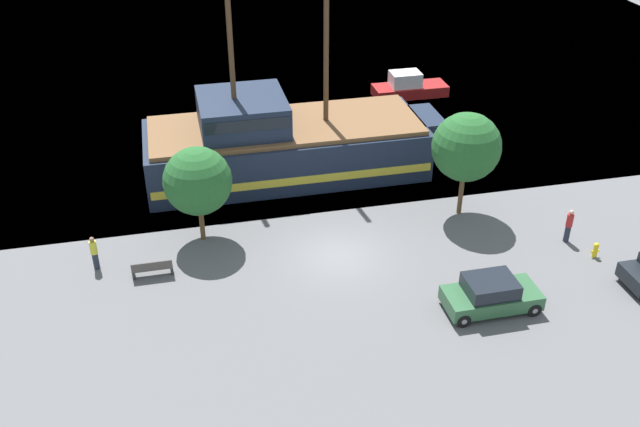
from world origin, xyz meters
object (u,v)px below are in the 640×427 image
at_px(pirate_ship, 283,144).
at_px(fire_hydrant, 596,249).
at_px(bench_promenade_east, 152,268).
at_px(pedestrian_walking_near, 94,253).
at_px(moored_boat_dockside, 409,87).
at_px(pedestrian_walking_far, 569,226).
at_px(parked_car_curb_front, 491,295).

bearing_deg(pirate_ship, fire_hydrant, -42.38).
relative_size(bench_promenade_east, pedestrian_walking_near, 1.07).
distance_m(pirate_ship, moored_boat_dockside, 14.34).
bearing_deg(fire_hydrant, pedestrian_walking_far, 112.43).
distance_m(parked_car_curb_front, pedestrian_walking_near, 17.65).
xyz_separation_m(fire_hydrant, bench_promenade_east, (-20.27, 3.00, 0.03)).
height_order(moored_boat_dockside, pedestrian_walking_far, pedestrian_walking_far).
relative_size(parked_car_curb_front, pedestrian_walking_far, 2.29).
bearing_deg(pedestrian_walking_far, fire_hydrant, -67.57).
relative_size(moored_boat_dockside, parked_car_curb_front, 1.30).
bearing_deg(pedestrian_walking_far, parked_car_curb_front, -145.52).
relative_size(parked_car_curb_front, fire_hydrant, 5.23).
height_order(pedestrian_walking_near, pedestrian_walking_far, pedestrian_walking_far).
bearing_deg(pirate_ship, pedestrian_walking_far, -39.85).
bearing_deg(bench_promenade_east, pedestrian_walking_near, 154.15).
height_order(moored_boat_dockside, bench_promenade_east, moored_boat_dockside).
relative_size(fire_hydrant, pedestrian_walking_near, 0.45).
bearing_deg(fire_hydrant, pedestrian_walking_near, 169.52).
bearing_deg(fire_hydrant, parked_car_curb_front, -158.89).
bearing_deg(parked_car_curb_front, bench_promenade_east, 158.36).
bearing_deg(moored_boat_dockside, parked_car_curb_front, -100.63).
bearing_deg(pedestrian_walking_near, moored_boat_dockside, 39.11).
xyz_separation_m(moored_boat_dockside, parked_car_curb_front, (-4.42, -23.57, 0.10)).
height_order(parked_car_curb_front, pedestrian_walking_far, pedestrian_walking_far).
relative_size(pirate_ship, bench_promenade_east, 9.27).
relative_size(moored_boat_dockside, pedestrian_walking_far, 2.99).
relative_size(moored_boat_dockside, pedestrian_walking_near, 3.09).
distance_m(fire_hydrant, pedestrian_walking_near, 23.16).
xyz_separation_m(parked_car_curb_front, pedestrian_walking_far, (5.81, 3.99, 0.15)).
xyz_separation_m(bench_promenade_east, pedestrian_walking_near, (-2.50, 1.21, 0.41)).
distance_m(pirate_ship, parked_car_curb_front, 15.45).
bearing_deg(fire_hydrant, bench_promenade_east, 171.57).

